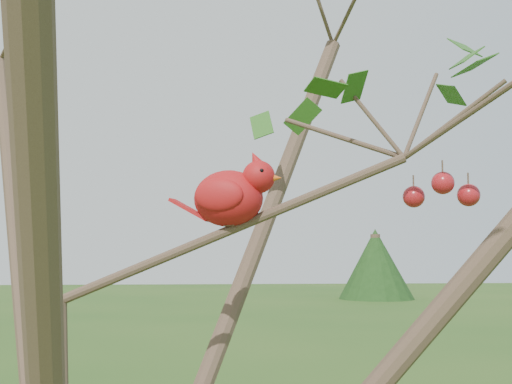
% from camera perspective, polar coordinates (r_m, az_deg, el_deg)
% --- Properties ---
extents(crabapple_tree, '(2.35, 2.05, 2.95)m').
position_cam_1_polar(crabapple_tree, '(1.03, -14.50, -0.42)').
color(crabapple_tree, '#463225').
rests_on(crabapple_tree, ground).
extents(cardinal, '(0.20, 0.13, 0.14)m').
position_cam_1_polar(cardinal, '(1.11, -2.14, -0.30)').
color(cardinal, red).
rests_on(cardinal, ground).
extents(distant_trees, '(39.99, 10.60, 3.12)m').
position_cam_1_polar(distant_trees, '(25.24, -20.28, -6.39)').
color(distant_trees, '#463225').
rests_on(distant_trees, ground).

